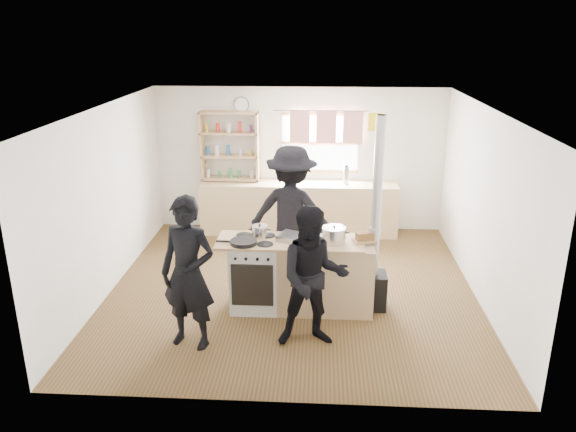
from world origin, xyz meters
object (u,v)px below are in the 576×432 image
object	(u,v)px
thermos	(346,175)
bread_board	(365,238)
cooking_island	(301,275)
flue_heater	(374,260)
stockpot_counter	(334,235)
roast_tray	(294,237)
person_far	(292,213)
skillet_greens	(244,242)
stockpot_stove	(260,231)
person_near_left	(188,274)
person_near_right	(313,278)

from	to	relation	value
thermos	bread_board	world-z (taller)	thermos
cooking_island	flue_heater	xyz separation A→B (m)	(0.92, 0.07, 0.19)
stockpot_counter	thermos	bearing A→B (deg)	84.74
roast_tray	person_far	bearing A→B (deg)	94.59
skillet_greens	stockpot_stove	world-z (taller)	stockpot_stove
person_near_left	roast_tray	bearing A→B (deg)	55.58
thermos	bread_board	xyz separation A→B (m)	(0.13, -2.74, -0.08)
stockpot_counter	cooking_island	bearing A→B (deg)	175.78
thermos	stockpot_stove	size ratio (longest dim) A/B	1.54
roast_tray	stockpot_stove	xyz separation A→B (m)	(-0.43, 0.09, 0.04)
roast_tray	flue_heater	xyz separation A→B (m)	(1.02, 0.04, -0.31)
person_near_left	person_far	bearing A→B (deg)	75.77
person_near_right	person_near_left	bearing A→B (deg)	177.03
thermos	person_near_right	distance (m)	3.65
roast_tray	bread_board	world-z (taller)	bread_board
roast_tray	stockpot_counter	xyz separation A→B (m)	(0.50, -0.05, 0.06)
thermos	person_near_left	distance (m)	4.17
stockpot_stove	bread_board	distance (m)	1.33
stockpot_stove	person_near_right	xyz separation A→B (m)	(0.70, -0.96, -0.18)
cooking_island	person_near_right	distance (m)	0.93
skillet_greens	person_near_right	world-z (taller)	person_near_right
flue_heater	person_near_right	xyz separation A→B (m)	(-0.75, -0.91, 0.17)
person_far	person_near_right	bearing A→B (deg)	111.79
person_far	roast_tray	bearing A→B (deg)	105.70
person_near_right	person_far	bearing A→B (deg)	93.60
cooking_island	person_far	size ratio (longest dim) A/B	1.02
stockpot_stove	skillet_greens	bearing A→B (deg)	-123.39
cooking_island	stockpot_counter	world-z (taller)	stockpot_counter
person_near_left	person_near_right	xyz separation A→B (m)	(1.38, 0.10, -0.06)
thermos	person_far	bearing A→B (deg)	-114.60
person_near_left	cooking_island	bearing A→B (deg)	52.39
thermos	person_near_left	xyz separation A→B (m)	(-1.88, -3.71, -0.18)
cooking_island	stockpot_counter	xyz separation A→B (m)	(0.40, -0.03, 0.56)
thermos	person_near_right	world-z (taller)	person_near_right
stockpot_stove	thermos	bearing A→B (deg)	65.77
stockpot_counter	flue_heater	world-z (taller)	flue_heater
flue_heater	stockpot_stove	bearing A→B (deg)	178.27
flue_heater	roast_tray	bearing A→B (deg)	-177.53
cooking_island	person_near_left	xyz separation A→B (m)	(-1.22, -0.94, 0.42)
roast_tray	skillet_greens	bearing A→B (deg)	-163.98
stockpot_counter	bread_board	size ratio (longest dim) A/B	0.93
roast_tray	stockpot_stove	size ratio (longest dim) A/B	2.20
cooking_island	stockpot_stove	bearing A→B (deg)	168.14
bread_board	person_far	xyz separation A→B (m)	(-0.96, 0.92, -0.01)
cooking_island	person_near_right	xyz separation A→B (m)	(0.16, -0.84, 0.36)
roast_tray	person_near_left	distance (m)	1.48
roast_tray	bread_board	size ratio (longest dim) A/B	1.43
skillet_greens	person_far	distance (m)	1.22
stockpot_stove	person_near_left	distance (m)	1.26
stockpot_stove	flue_heater	world-z (taller)	flue_heater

